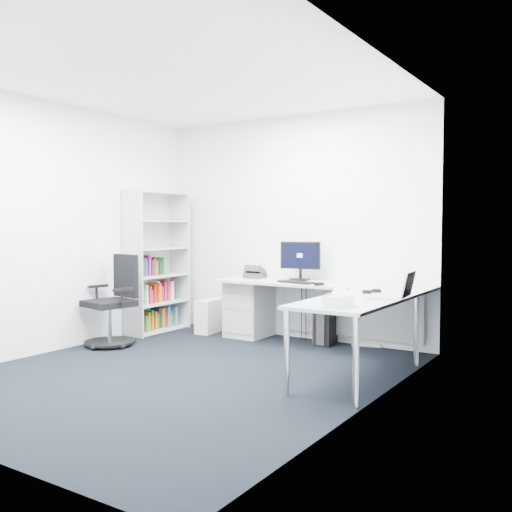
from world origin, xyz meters
The scene contains 21 objects.
ground centered at (0.00, 0.00, 0.00)m, with size 4.20×4.20×0.00m, color black.
ceiling centered at (0.00, 0.00, 2.70)m, with size 4.20×4.20×0.00m, color white.
wall_back centered at (0.00, 2.10, 1.35)m, with size 3.60×0.02×2.70m, color white.
wall_left centered at (-1.80, 0.00, 1.35)m, with size 0.02×4.20×2.70m, color white.
wall_right centered at (1.80, 0.00, 1.35)m, with size 0.02×4.20×2.70m, color white.
l_desk centered at (0.55, 1.40, 0.36)m, with size 2.50×1.40×0.73m, color #B6B8B8, non-canonical shape.
drawer_pedestal centered at (-0.46, 1.87, 0.35)m, with size 0.46×0.57×0.70m, color #B6B8B8.
bookshelf centered at (-1.62, 1.45, 0.90)m, with size 0.35×0.90×1.81m, color #B6B9B9, non-canonical shape.
task_chair centered at (-1.48, 0.49, 0.52)m, with size 0.58×0.58×1.04m, color black, non-canonical shape.
black_pc_tower centered at (0.55, 1.95, 0.21)m, with size 0.19×0.43×0.42m, color black.
beige_pc_tower centered at (-1.02, 1.77, 0.21)m, with size 0.20×0.45×0.42m, color beige.
power_strip centered at (1.00, 2.06, 0.02)m, with size 0.33×0.06×0.04m, color silver.
monitor centered at (0.23, 1.88, 0.96)m, with size 0.49×0.16×0.47m, color black, non-canonical shape.
black_keyboard centered at (0.35, 1.56, 0.74)m, with size 0.43×0.15×0.02m, color black.
mouse centered at (0.68, 1.47, 0.75)m, with size 0.06×0.10×0.03m, color black.
desk_phone centered at (-0.36, 1.82, 0.80)m, with size 0.22×0.22×0.15m, color #2D2D2F, non-canonical shape.
laptop centered at (1.63, 0.86, 0.85)m, with size 0.36×0.35×0.25m, color silver, non-canonical shape.
white_keyboard centered at (1.31, 0.67, 0.74)m, with size 0.11×0.39×0.01m, color silver.
headphones centered at (1.40, 1.16, 0.76)m, with size 0.13×0.21×0.06m, color black, non-canonical shape.
orange_fruit centered at (1.38, 0.27, 0.77)m, with size 0.09×0.09×0.09m, color #D76013.
tissue_box centered at (1.52, 0.13, 0.77)m, with size 0.13×0.25×0.09m, color silver.
Camera 1 is at (3.40, -4.01, 1.38)m, focal length 40.00 mm.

